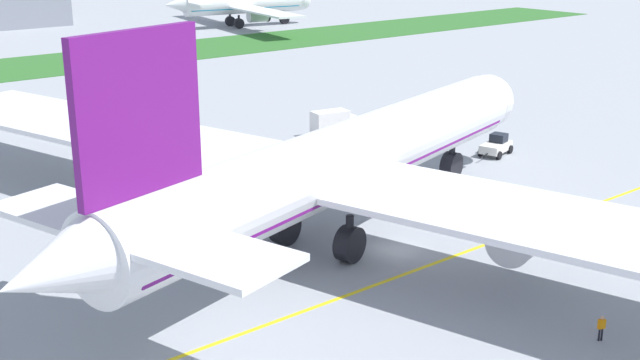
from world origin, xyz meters
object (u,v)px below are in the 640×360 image
at_px(pushback_tug, 496,146).
at_px(ground_crew_wingwalker_port, 602,326).
at_px(airliner_foreground, 339,164).
at_px(service_truck_baggage_loader, 334,122).
at_px(parked_airliner_far_outer, 241,4).

xyz_separation_m(pushback_tug, ground_crew_wingwalker_port, (-27.75, -30.54, -0.02)).
bearing_deg(airliner_foreground, pushback_tug, 15.51).
height_order(service_truck_baggage_loader, parked_airliner_far_outer, parked_airliner_far_outer).
distance_m(pushback_tug, service_truck_baggage_loader, 19.31).
distance_m(airliner_foreground, pushback_tug, 30.99).
height_order(airliner_foreground, parked_airliner_far_outer, airliner_foreground).
bearing_deg(pushback_tug, parked_airliner_far_outer, 69.38).
bearing_deg(parked_airliner_far_outer, pushback_tug, -110.62).
bearing_deg(airliner_foreground, ground_crew_wingwalker_port, -85.74).
distance_m(pushback_tug, parked_airliner_far_outer, 120.51).
height_order(airliner_foreground, pushback_tug, airliner_foreground).
relative_size(airliner_foreground, ground_crew_wingwalker_port, 57.31).
height_order(ground_crew_wingwalker_port, service_truck_baggage_loader, service_truck_baggage_loader).
height_order(ground_crew_wingwalker_port, parked_airliner_far_outer, parked_airliner_far_outer).
bearing_deg(pushback_tug, ground_crew_wingwalker_port, -132.27).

